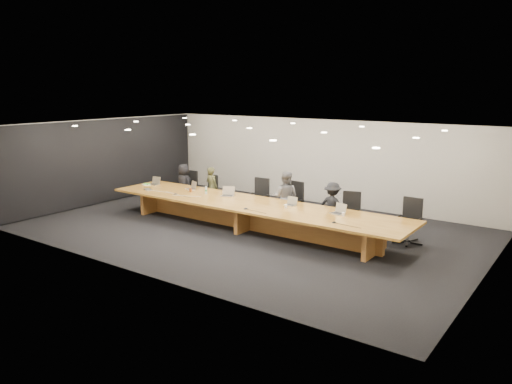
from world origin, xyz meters
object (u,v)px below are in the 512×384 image
paper_cup_near (286,206)px  paper_cup_far (343,214)px  chair_far_left (188,187)px  laptop_a (154,181)px  laptop_e (338,209)px  av_box (148,189)px  mic_center (246,208)px  chair_far_right (409,221)px  chair_right (350,213)px  laptop_c (227,191)px  person_d (332,206)px  person_a (184,184)px  chair_mid_left (258,198)px  chair_left (208,191)px  amber_mug (191,190)px  mic_left (176,194)px  conference_table (250,211)px  chair_mid_right (291,202)px  person_b (212,188)px  person_c (286,197)px  laptop_b (190,185)px  laptop_d (290,201)px  water_bottle (206,190)px  mic_right (334,222)px

paper_cup_near → paper_cup_far: 1.58m
chair_far_left → laptop_a: 1.18m
laptop_e → av_box: bearing=-156.9°
paper_cup_far → mic_center: size_ratio=0.68×
chair_far_left → chair_far_right: 7.44m
chair_right → laptop_c: bearing=178.8°
person_d → paper_cup_far: (0.84, -1.08, 0.13)m
person_a → mic_center: 4.24m
chair_mid_left → laptop_c: 1.06m
chair_left → amber_mug: bearing=-64.3°
chair_mid_left → mic_left: (-1.81, -1.61, 0.17)m
conference_table → person_d: person_d is taller
person_d → amber_mug: (-4.13, -1.14, 0.14)m
person_d → av_box: bearing=16.5°
person_a → laptop_e: 6.08m
chair_mid_right → mic_left: bearing=-144.0°
person_b → person_c: 2.86m
chair_mid_left → laptop_e: (3.10, -0.96, 0.29)m
person_b → laptop_b: size_ratio=4.08×
person_a → person_c: person_c is taller
laptop_d → person_b: bearing=167.0°
laptop_e → paper_cup_far: (0.21, -0.10, -0.09)m
laptop_c → laptop_e: laptop_c is taller
mic_left → conference_table: bearing=8.8°
laptop_b → mic_left: bearing=-56.0°
conference_table → chair_right: bearing=26.3°
chair_far_left → laptop_c: 2.69m
chair_right → laptop_c: chair_right is taller
chair_mid_right → amber_mug: (-2.81, -1.16, 0.20)m
person_c → laptop_a: bearing=-1.6°
chair_far_left → chair_mid_right: (4.03, -0.01, 0.04)m
conference_table → chair_far_right: chair_far_right is taller
laptop_d → water_bottle: bearing=-174.6°
person_c → person_d: size_ratio=1.13×
chair_left → chair_right: 4.95m
mic_left → person_a: bearing=126.2°
chair_mid_right → person_d: bearing=5.9°
laptop_b → amber_mug: 0.39m
paper_cup_far → mic_left: size_ratio=0.69×
laptop_c → person_d: bearing=-3.6°
chair_left → person_d: size_ratio=0.83×
chair_mid_left → mic_right: (3.40, -1.74, 0.17)m
chair_mid_right → laptop_d: (0.52, -0.91, 0.27)m
chair_mid_left → amber_mug: (-1.67, -1.11, 0.21)m
laptop_c → laptop_d: size_ratio=1.20×
amber_mug → mic_center: amber_mug is taller
laptop_b → chair_right: bearing=33.5°
chair_far_right → amber_mug: chair_far_right is taller
conference_table → chair_mid_right: (0.54, 1.29, 0.08)m
laptop_a → paper_cup_far: 6.73m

